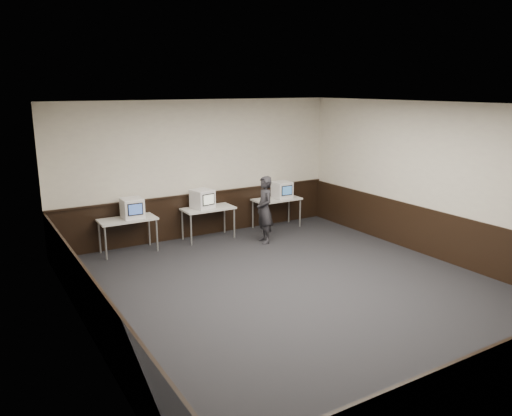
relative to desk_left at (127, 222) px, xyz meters
The scene contains 16 objects.
floor 4.13m from the desk_left, 62.18° to the right, with size 8.00×8.00×0.00m, color black.
ceiling 4.79m from the desk_left, 62.18° to the right, with size 8.00×8.00×0.00m, color white.
back_wall 2.15m from the desk_left, 11.89° to the left, with size 7.00×7.00×0.00m, color beige.
left_wall 4.05m from the desk_left, 113.96° to the right, with size 8.00×8.00×0.00m, color beige.
right_wall 6.56m from the desk_left, 33.69° to the right, with size 8.00×8.00×0.00m, color beige.
wainscot_back 1.95m from the desk_left, 11.31° to the left, with size 6.98×0.04×1.00m, color black.
wainscot_left 3.94m from the desk_left, 113.70° to the right, with size 0.04×7.98×1.00m, color black.
wainscot_right 6.48m from the desk_left, 33.79° to the right, with size 0.04×7.98×1.00m, color black.
wainscot_rail 1.96m from the desk_left, 10.73° to the left, with size 6.98×0.06×0.04m, color black.
desk_left is the anchor object (origin of this frame).
desk_center 1.90m from the desk_left, ahead, with size 1.20×0.60×0.75m.
desk_right 3.80m from the desk_left, ahead, with size 1.20×0.60×0.75m.
emac_left 0.31m from the desk_left, ahead, with size 0.44×0.47×0.43m.
emac_center 1.80m from the desk_left, ahead, with size 0.52×0.54×0.44m.
emac_right 3.97m from the desk_left, ahead, with size 0.42×0.45×0.41m.
person 3.02m from the desk_left, 17.33° to the right, with size 0.56×0.37×1.54m, color black.
Camera 1 is at (-4.81, -6.60, 3.49)m, focal length 35.00 mm.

